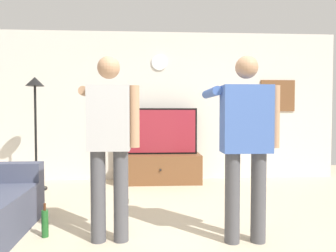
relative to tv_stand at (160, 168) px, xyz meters
name	(u,v)px	position (x,y,z in m)	size (l,w,h in m)	color
ground_plane	(178,245)	(0.09, -2.60, -0.25)	(8.40, 8.40, 0.00)	beige
back_wall	(164,106)	(0.09, 0.35, 1.10)	(6.40, 0.10, 2.70)	silver
tv_stand	(160,168)	(0.00, 0.00, 0.00)	(1.42, 0.57, 0.50)	brown
television	(160,131)	(0.00, 0.05, 0.65)	(1.31, 0.07, 0.81)	black
wall_clock	(159,62)	(0.00, 0.29, 1.90)	(0.28, 0.28, 0.03)	white
framed_picture	(277,96)	(2.22, 0.30, 1.30)	(0.65, 0.04, 0.58)	brown
floor_lamp	(35,109)	(-1.98, -0.40, 1.03)	(0.32, 0.32, 1.79)	black
person_standing_nearer_lamp	(109,138)	(-0.56, -2.45, 0.73)	(0.57, 0.78, 1.74)	#4C4C51
person_standing_nearer_couch	(246,136)	(0.72, -2.55, 0.75)	(0.63, 0.78, 1.74)	#4C4C51
beverage_bottle	(45,223)	(-1.20, -2.33, -0.11)	(0.07, 0.07, 0.33)	#1E5923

